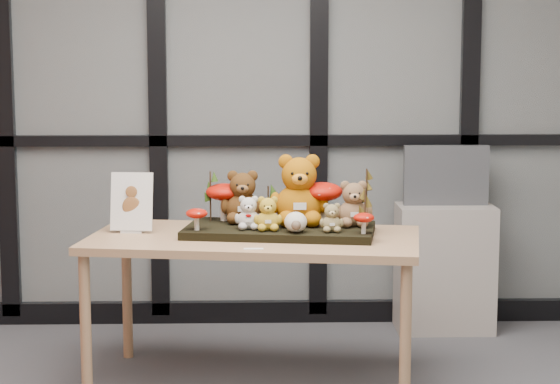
{
  "coord_description": "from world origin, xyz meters",
  "views": [
    {
      "loc": [
        0.08,
        -3.21,
        1.57
      ],
      "look_at": [
        0.2,
        1.34,
        0.92
      ],
      "focal_mm": 65.0,
      "sensor_mm": 36.0,
      "label": 1
    }
  ],
  "objects_px": {
    "bear_small_yellow": "(268,212)",
    "sign_holder": "(132,205)",
    "bear_beige_small": "(332,216)",
    "mushroom_front_right": "(364,222)",
    "diorama_tray": "(280,230)",
    "mushroom_back_left": "(225,200)",
    "display_table": "(254,250)",
    "monitor": "(446,175)",
    "bear_tan_back": "(354,201)",
    "plush_cream_hedgehog": "(296,221)",
    "bear_brown_medium": "(243,194)",
    "bear_pooh_yellow": "(299,186)",
    "mushroom_back_right": "(322,201)",
    "cabinet": "(444,268)",
    "bear_white_bow": "(249,211)",
    "mushroom_front_left": "(197,218)"
  },
  "relations": [
    {
      "from": "bear_small_yellow",
      "to": "sign_holder",
      "type": "xyz_separation_m",
      "value": [
        -0.64,
        0.17,
        0.01
      ]
    },
    {
      "from": "bear_beige_small",
      "to": "mushroom_front_right",
      "type": "relative_size",
      "value": 1.38
    },
    {
      "from": "diorama_tray",
      "to": "mushroom_back_left",
      "type": "distance_m",
      "value": 0.33
    },
    {
      "from": "display_table",
      "to": "monitor",
      "type": "height_order",
      "value": "monitor"
    },
    {
      "from": "bear_tan_back",
      "to": "sign_holder",
      "type": "height_order",
      "value": "sign_holder"
    },
    {
      "from": "plush_cream_hedgehog",
      "to": "sign_holder",
      "type": "xyz_separation_m",
      "value": [
        -0.76,
        0.22,
        0.04
      ]
    },
    {
      "from": "bear_brown_medium",
      "to": "bear_pooh_yellow",
      "type": "bearing_deg",
      "value": -3.6
    },
    {
      "from": "diorama_tray",
      "to": "mushroom_back_right",
      "type": "bearing_deg",
      "value": 30.51
    },
    {
      "from": "mushroom_back_right",
      "to": "bear_brown_medium",
      "type": "bearing_deg",
      "value": 173.69
    },
    {
      "from": "plush_cream_hedgehog",
      "to": "bear_small_yellow",
      "type": "bearing_deg",
      "value": 164.36
    },
    {
      "from": "display_table",
      "to": "bear_tan_back",
      "type": "height_order",
      "value": "bear_tan_back"
    },
    {
      "from": "bear_tan_back",
      "to": "bear_brown_medium",
      "type": "bearing_deg",
      "value": 176.61
    },
    {
      "from": "bear_pooh_yellow",
      "to": "sign_holder",
      "type": "bearing_deg",
      "value": -171.68
    },
    {
      "from": "bear_small_yellow",
      "to": "cabinet",
      "type": "distance_m",
      "value": 1.46
    },
    {
      "from": "plush_cream_hedgehog",
      "to": "mushroom_front_right",
      "type": "relative_size",
      "value": 0.99
    },
    {
      "from": "display_table",
      "to": "diorama_tray",
      "type": "xyz_separation_m",
      "value": [
        0.12,
        0.04,
        0.09
      ]
    },
    {
      "from": "diorama_tray",
      "to": "mushroom_back_right",
      "type": "xyz_separation_m",
      "value": [
        0.2,
        0.08,
        0.13
      ]
    },
    {
      "from": "mushroom_back_left",
      "to": "bear_white_bow",
      "type": "bearing_deg",
      "value": -63.15
    },
    {
      "from": "bear_white_bow",
      "to": "mushroom_front_right",
      "type": "bearing_deg",
      "value": -5.58
    },
    {
      "from": "bear_tan_back",
      "to": "mushroom_front_right",
      "type": "height_order",
      "value": "bear_tan_back"
    },
    {
      "from": "plush_cream_hedgehog",
      "to": "mushroom_back_left",
      "type": "distance_m",
      "value": 0.46
    },
    {
      "from": "bear_tan_back",
      "to": "bear_beige_small",
      "type": "distance_m",
      "value": 0.19
    },
    {
      "from": "bear_tan_back",
      "to": "display_table",
      "type": "bearing_deg",
      "value": -165.49
    },
    {
      "from": "bear_white_bow",
      "to": "mushroom_back_left",
      "type": "height_order",
      "value": "mushroom_back_left"
    },
    {
      "from": "bear_small_yellow",
      "to": "mushroom_back_left",
      "type": "xyz_separation_m",
      "value": [
        -0.2,
        0.26,
        0.01
      ]
    },
    {
      "from": "diorama_tray",
      "to": "mushroom_front_right",
      "type": "relative_size",
      "value": 8.36
    },
    {
      "from": "mushroom_front_left",
      "to": "mushroom_back_left",
      "type": "bearing_deg",
      "value": 64.82
    },
    {
      "from": "bear_small_yellow",
      "to": "mushroom_front_right",
      "type": "height_order",
      "value": "bear_small_yellow"
    },
    {
      "from": "bear_white_bow",
      "to": "sign_holder",
      "type": "bearing_deg",
      "value": 175.74
    },
    {
      "from": "bear_brown_medium",
      "to": "monitor",
      "type": "bearing_deg",
      "value": 43.28
    },
    {
      "from": "bear_white_bow",
      "to": "cabinet",
      "type": "distance_m",
      "value": 1.5
    },
    {
      "from": "mushroom_back_left",
      "to": "cabinet",
      "type": "height_order",
      "value": "mushroom_back_left"
    },
    {
      "from": "mushroom_back_left",
      "to": "monitor",
      "type": "distance_m",
      "value": 1.39
    },
    {
      "from": "diorama_tray",
      "to": "monitor",
      "type": "height_order",
      "value": "monitor"
    },
    {
      "from": "diorama_tray",
      "to": "mushroom_front_left",
      "type": "xyz_separation_m",
      "value": [
        -0.38,
        -0.08,
        0.07
      ]
    },
    {
      "from": "bear_beige_small",
      "to": "mushroom_front_left",
      "type": "relative_size",
      "value": 1.31
    },
    {
      "from": "diorama_tray",
      "to": "plush_cream_hedgehog",
      "type": "bearing_deg",
      "value": -56.76
    },
    {
      "from": "bear_tan_back",
      "to": "bear_beige_small",
      "type": "height_order",
      "value": "bear_tan_back"
    },
    {
      "from": "mushroom_back_right",
      "to": "bear_pooh_yellow",
      "type": "bearing_deg",
      "value": -170.49
    },
    {
      "from": "mushroom_back_right",
      "to": "sign_holder",
      "type": "bearing_deg",
      "value": -179.54
    },
    {
      "from": "mushroom_back_right",
      "to": "mushroom_front_right",
      "type": "distance_m",
      "value": 0.33
    },
    {
      "from": "mushroom_front_right",
      "to": "cabinet",
      "type": "height_order",
      "value": "mushroom_front_right"
    },
    {
      "from": "bear_pooh_yellow",
      "to": "bear_brown_medium",
      "type": "relative_size",
      "value": 1.33
    },
    {
      "from": "mushroom_back_left",
      "to": "monitor",
      "type": "height_order",
      "value": "monitor"
    },
    {
      "from": "plush_cream_hedgehog",
      "to": "monitor",
      "type": "xyz_separation_m",
      "value": [
        0.87,
        1.03,
        0.07
      ]
    },
    {
      "from": "mushroom_front_right",
      "to": "monitor",
      "type": "distance_m",
      "value": 1.21
    },
    {
      "from": "display_table",
      "to": "sign_holder",
      "type": "xyz_separation_m",
      "value": [
        -0.57,
        0.11,
        0.2
      ]
    },
    {
      "from": "bear_beige_small",
      "to": "mushroom_front_left",
      "type": "xyz_separation_m",
      "value": [
        -0.61,
        0.05,
        -0.02
      ]
    },
    {
      "from": "bear_small_yellow",
      "to": "mushroom_front_left",
      "type": "bearing_deg",
      "value": -172.69
    },
    {
      "from": "sign_holder",
      "to": "cabinet",
      "type": "bearing_deg",
      "value": 31.71
    }
  ]
}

